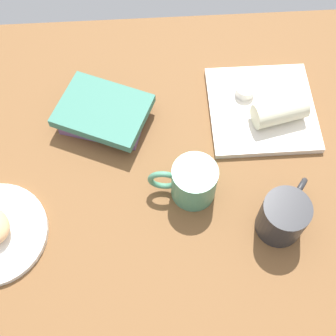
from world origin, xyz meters
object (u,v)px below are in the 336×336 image
at_px(sauce_cup, 245,90).
at_px(second_mug, 192,182).
at_px(breakfast_wrap, 280,111).
at_px(book_stack, 104,113).
at_px(coffee_mug, 284,216).
at_px(square_plate, 262,109).

height_order(sauce_cup, second_mug, second_mug).
xyz_separation_m(breakfast_wrap, second_mug, (0.21, 0.16, 0.00)).
height_order(sauce_cup, book_stack, book_stack).
bearing_deg(coffee_mug, square_plate, -91.66).
distance_m(square_plate, sauce_cup, 0.06).
bearing_deg(breakfast_wrap, book_stack, 73.08).
bearing_deg(second_mug, coffee_mug, 153.47).
height_order(square_plate, book_stack, book_stack).
xyz_separation_m(square_plate, sauce_cup, (0.04, -0.04, 0.02)).
bearing_deg(book_stack, square_plate, -179.55).
xyz_separation_m(coffee_mug, second_mug, (0.17, -0.09, -0.00)).
bearing_deg(coffee_mug, sauce_cup, -85.03).
bearing_deg(square_plate, coffee_mug, 88.34).
distance_m(square_plate, breakfast_wrap, 0.06).
height_order(book_stack, second_mug, second_mug).
bearing_deg(second_mug, book_stack, -46.55).
distance_m(square_plate, book_stack, 0.37).
height_order(square_plate, sauce_cup, sauce_cup).
bearing_deg(breakfast_wrap, second_mug, 115.32).
bearing_deg(sauce_cup, breakfast_wrap, 131.77).
bearing_deg(breakfast_wrap, square_plate, 29.16).
distance_m(coffee_mug, second_mug, 0.19).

